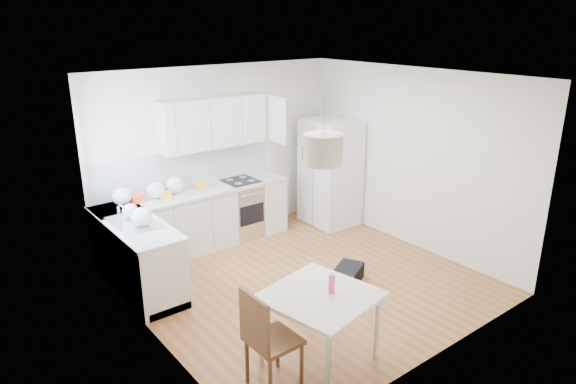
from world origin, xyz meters
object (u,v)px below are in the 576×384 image
object	(u,v)px
refrigerator	(331,172)
dining_table	(320,302)
gym_bag	(348,274)
dining_chair	(274,338)

from	to	relation	value
refrigerator	dining_table	xyz separation A→B (m)	(-2.70, -2.80, -0.19)
gym_bag	refrigerator	bearing A→B (deg)	27.16
dining_table	gym_bag	size ratio (longest dim) A/B	2.49
refrigerator	dining_chair	bearing A→B (deg)	-137.30
refrigerator	gym_bag	xyz separation A→B (m)	(-1.27, -1.76, -0.78)
gym_bag	dining_chair	bearing A→B (deg)	-179.69
dining_table	dining_chair	world-z (taller)	dining_chair
dining_table	refrigerator	bearing A→B (deg)	34.86
dining_chair	gym_bag	distance (m)	2.28
refrigerator	gym_bag	bearing A→B (deg)	-123.63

